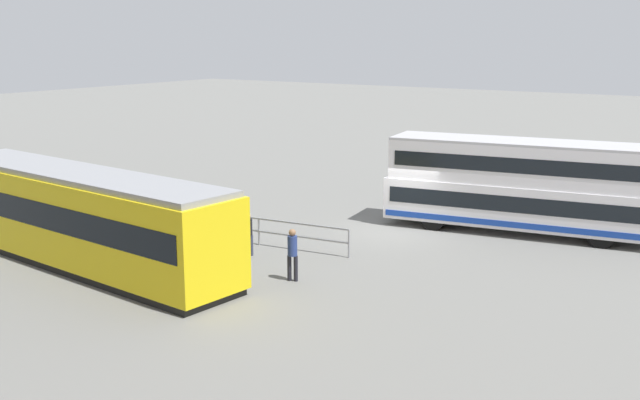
# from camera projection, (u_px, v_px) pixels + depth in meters

# --- Properties ---
(ground_plane) EXTENTS (160.00, 160.00, 0.00)m
(ground_plane) POSITION_uv_depth(u_px,v_px,m) (399.00, 232.00, 31.25)
(ground_plane) COLOR slate
(double_decker_bus) EXTENTS (11.53, 4.27, 3.78)m
(double_decker_bus) POSITION_uv_depth(u_px,v_px,m) (525.00, 186.00, 30.80)
(double_decker_bus) COLOR white
(double_decker_bus) RESTS_ON ground
(tram_yellow) EXTENTS (14.25, 4.08, 3.34)m
(tram_yellow) POSITION_uv_depth(u_px,v_px,m) (79.00, 216.00, 26.64)
(tram_yellow) COLOR yellow
(tram_yellow) RESTS_ON ground
(pedestrian_near_railing) EXTENTS (0.43, 0.43, 1.60)m
(pedestrian_near_railing) POSITION_uv_depth(u_px,v_px,m) (248.00, 231.00, 27.79)
(pedestrian_near_railing) COLOR #33384C
(pedestrian_near_railing) RESTS_ON ground
(pedestrian_crossing) EXTENTS (0.40, 0.40, 1.76)m
(pedestrian_crossing) POSITION_uv_depth(u_px,v_px,m) (292.00, 251.00, 24.89)
(pedestrian_crossing) COLOR black
(pedestrian_crossing) RESTS_ON ground
(pedestrian_railing) EXTENTS (7.66, 0.91, 1.08)m
(pedestrian_railing) POSITION_uv_depth(u_px,v_px,m) (259.00, 226.00, 29.21)
(pedestrian_railing) COLOR gray
(pedestrian_railing) RESTS_ON ground
(info_sign) EXTENTS (1.07, 0.17, 2.22)m
(info_sign) POSITION_uv_depth(u_px,v_px,m) (178.00, 198.00, 30.53)
(info_sign) COLOR slate
(info_sign) RESTS_ON ground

